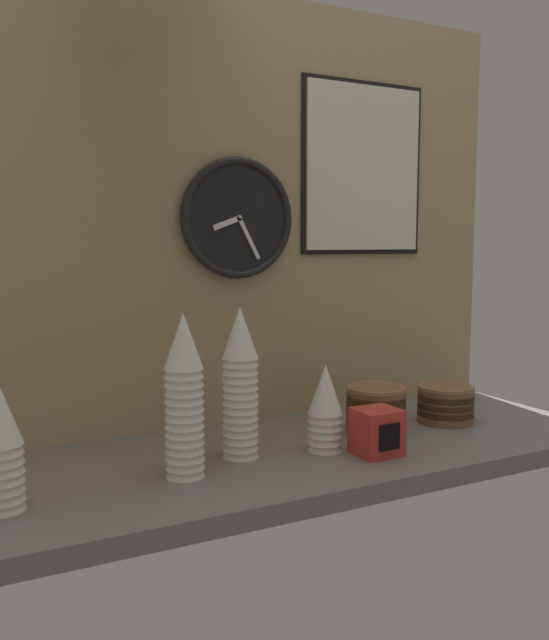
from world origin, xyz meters
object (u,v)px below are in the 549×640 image
object	(u,v)px
cup_stack_center_right	(325,408)
bowl_stack_far_right	(444,402)
bowl_stack_right	(376,409)
cup_stack_far_left	(0,446)
menu_board	(363,168)
napkin_dispenser	(377,432)
cup_stack_center_left	(184,396)
cup_stack_center	(240,383)
wall_clock	(238,218)

from	to	relation	value
cup_stack_center_right	bowl_stack_far_right	bearing A→B (deg)	9.14
cup_stack_center_right	bowl_stack_right	size ratio (longest dim) A/B	1.34
cup_stack_far_left	bowl_stack_far_right	world-z (taller)	cup_stack_far_left
menu_board	napkin_dispenser	world-z (taller)	menu_board
cup_stack_center_left	napkin_dispenser	bearing A→B (deg)	-8.43
cup_stack_far_left	cup_stack_center_right	xyz separation A→B (m)	(0.66, 0.03, -0.02)
menu_board	bowl_stack_right	bearing A→B (deg)	-116.87
bowl_stack_right	menu_board	distance (m)	0.65
bowl_stack_far_right	menu_board	distance (m)	0.65
cup_stack_center	cup_stack_center_right	world-z (taller)	cup_stack_center
menu_board	wall_clock	bearing A→B (deg)	-178.63
bowl_stack_far_right	napkin_dispenser	distance (m)	0.34
cup_stack_center_left	cup_stack_center	xyz separation A→B (m)	(0.15, 0.06, 0.00)
cup_stack_center_left	bowl_stack_right	size ratio (longest dim) A/B	2.26
cup_stack_far_left	cup_stack_center_right	distance (m)	0.66
cup_stack_far_left	bowl_stack_right	size ratio (longest dim) A/B	1.57
cup_stack_center_left	cup_stack_center	bearing A→B (deg)	22.43
cup_stack_center_right	napkin_dispenser	size ratio (longest dim) A/B	1.92
cup_stack_far_left	wall_clock	bearing A→B (deg)	28.80
cup_stack_center	cup_stack_center_right	size ratio (longest dim) A/B	1.68
wall_clock	cup_stack_center_left	bearing A→B (deg)	-129.63
cup_stack_center_left	cup_stack_far_left	distance (m)	0.34
bowl_stack_right	cup_stack_center_right	bearing A→B (deg)	-162.26
wall_clock	napkin_dispenser	bearing A→B (deg)	-67.27
bowl_stack_far_right	cup_stack_center	bearing A→B (deg)	-178.26
cup_stack_center_left	cup_stack_center_right	world-z (taller)	cup_stack_center_left
cup_stack_center	bowl_stack_far_right	distance (m)	0.58
menu_board	cup_stack_far_left	bearing A→B (deg)	-160.96
menu_board	napkin_dispenser	xyz separation A→B (m)	(-0.22, -0.38, -0.60)
cup_stack_center_left	menu_board	distance (m)	0.86
cup_stack_far_left	napkin_dispenser	world-z (taller)	cup_stack_far_left
menu_board	bowl_stack_far_right	bearing A→B (deg)	-69.30
cup_stack_center_left	bowl_stack_right	distance (m)	0.52
cup_stack_center_right	cup_stack_center_left	bearing A→B (deg)	-177.47
bowl_stack_right	menu_board	bearing A→B (deg)	63.13
bowl_stack_right	wall_clock	size ratio (longest dim) A/B	0.48
bowl_stack_right	menu_board	xyz separation A→B (m)	(0.12, 0.25, 0.59)
cup_stack_center_left	cup_stack_center_right	size ratio (longest dim) A/B	1.68
bowl_stack_right	cup_stack_far_left	bearing A→B (deg)	-174.14
cup_stack_center_right	menu_board	xyz separation A→B (m)	(0.30, 0.30, 0.55)
cup_stack_center_left	napkin_dispenser	distance (m)	0.43
wall_clock	menu_board	xyz separation A→B (m)	(0.37, 0.01, 0.14)
cup_stack_center_left	wall_clock	xyz separation A→B (m)	(0.26, 0.31, 0.35)
menu_board	cup_stack_center_left	bearing A→B (deg)	-153.26
cup_stack_center_left	bowl_stack_far_right	bearing A→B (deg)	6.16
cup_stack_center	cup_stack_center_left	bearing A→B (deg)	-157.57
cup_stack_center	bowl_stack_right	size ratio (longest dim) A/B	2.26
cup_stack_center_left	cup_stack_far_left	bearing A→B (deg)	-177.51
cup_stack_center_left	bowl_stack_far_right	world-z (taller)	cup_stack_center_left
menu_board	napkin_dispenser	size ratio (longest dim) A/B	4.60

